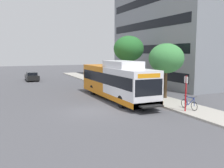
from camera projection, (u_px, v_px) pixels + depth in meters
name	position (u px, v px, depth m)	size (l,w,h in m)	color
ground_plane	(67.00, 95.00, 25.82)	(120.00, 120.00, 0.00)	#4C4C51
sidewalk_curb	(135.00, 92.00, 26.84)	(3.00, 56.00, 0.14)	#A8A399
transit_bus	(116.00, 81.00, 23.05)	(2.58, 12.25, 3.65)	white
bus_stop_sign_pole	(186.00, 91.00, 17.78)	(0.10, 0.36, 2.60)	red
bicycle_parked	(189.00, 104.00, 18.56)	(0.52, 1.76, 1.02)	black
street_tree_near_stop	(166.00, 58.00, 22.77)	(3.25, 3.25, 5.10)	#4C3823
street_tree_mid_block	(129.00, 49.00, 29.42)	(3.60, 3.60, 6.23)	#4C3823
parked_car_far_lane	(32.00, 76.00, 38.52)	(1.80, 4.50, 1.33)	black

